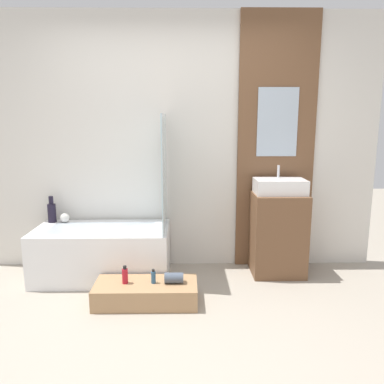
{
  "coord_description": "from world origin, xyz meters",
  "views": [
    {
      "loc": [
        0.12,
        -2.31,
        1.54
      ],
      "look_at": [
        0.17,
        0.73,
        0.96
      ],
      "focal_mm": 35.0,
      "sensor_mm": 36.0,
      "label": 1
    }
  ],
  "objects_px": {
    "vase_tall_dark": "(52,212)",
    "bottle_soap_secondary": "(153,277)",
    "wooden_step_bench": "(146,293)",
    "vase_round_light": "(65,218)",
    "bathtub": "(103,253)",
    "sink": "(280,186)",
    "bottle_soap_primary": "(125,275)"
  },
  "relations": [
    {
      "from": "sink",
      "to": "vase_round_light",
      "type": "bearing_deg",
      "value": 176.37
    },
    {
      "from": "wooden_step_bench",
      "to": "bottle_soap_secondary",
      "type": "xyz_separation_m",
      "value": [
        0.07,
        -0.0,
        0.14
      ]
    },
    {
      "from": "wooden_step_bench",
      "to": "vase_round_light",
      "type": "bearing_deg",
      "value": 139.9
    },
    {
      "from": "wooden_step_bench",
      "to": "vase_round_light",
      "type": "relative_size",
      "value": 9.27
    },
    {
      "from": "sink",
      "to": "bottle_soap_primary",
      "type": "distance_m",
      "value": 1.7
    },
    {
      "from": "bathtub",
      "to": "bottle_soap_primary",
      "type": "height_order",
      "value": "bathtub"
    },
    {
      "from": "bathtub",
      "to": "bottle_soap_secondary",
      "type": "xyz_separation_m",
      "value": [
        0.55,
        -0.54,
        -0.02
      ]
    },
    {
      "from": "sink",
      "to": "vase_tall_dark",
      "type": "relative_size",
      "value": 1.81
    },
    {
      "from": "bottle_soap_secondary",
      "to": "bottle_soap_primary",
      "type": "bearing_deg",
      "value": 180.0
    },
    {
      "from": "vase_tall_dark",
      "to": "bottle_soap_primary",
      "type": "xyz_separation_m",
      "value": [
        0.86,
        -0.77,
        -0.37
      ]
    },
    {
      "from": "vase_tall_dark",
      "to": "vase_round_light",
      "type": "distance_m",
      "value": 0.15
    },
    {
      "from": "wooden_step_bench",
      "to": "vase_round_light",
      "type": "distance_m",
      "value": 1.27
    },
    {
      "from": "vase_round_light",
      "to": "bottle_soap_secondary",
      "type": "bearing_deg",
      "value": -38.14
    },
    {
      "from": "wooden_step_bench",
      "to": "bottle_soap_secondary",
      "type": "bearing_deg",
      "value": -0.0
    },
    {
      "from": "wooden_step_bench",
      "to": "bottle_soap_primary",
      "type": "distance_m",
      "value": 0.24
    },
    {
      "from": "vase_round_light",
      "to": "vase_tall_dark",
      "type": "bearing_deg",
      "value": 177.52
    },
    {
      "from": "bathtub",
      "to": "sink",
      "type": "relative_size",
      "value": 2.64
    },
    {
      "from": "bathtub",
      "to": "vase_tall_dark",
      "type": "xyz_separation_m",
      "value": [
        -0.56,
        0.23,
        0.36
      ]
    },
    {
      "from": "wooden_step_bench",
      "to": "bottle_soap_primary",
      "type": "bearing_deg",
      "value": 180.0
    },
    {
      "from": "bottle_soap_secondary",
      "to": "bathtub",
      "type": "bearing_deg",
      "value": 135.34
    },
    {
      "from": "bathtub",
      "to": "bottle_soap_secondary",
      "type": "height_order",
      "value": "bathtub"
    },
    {
      "from": "sink",
      "to": "bottle_soap_secondary",
      "type": "relative_size",
      "value": 3.97
    },
    {
      "from": "bathtub",
      "to": "wooden_step_bench",
      "type": "relative_size",
      "value": 1.48
    },
    {
      "from": "bathtub",
      "to": "vase_tall_dark",
      "type": "relative_size",
      "value": 4.78
    },
    {
      "from": "wooden_step_bench",
      "to": "bathtub",
      "type": "bearing_deg",
      "value": 131.69
    },
    {
      "from": "bottle_soap_primary",
      "to": "bottle_soap_secondary",
      "type": "bearing_deg",
      "value": -0.0
    },
    {
      "from": "wooden_step_bench",
      "to": "vase_tall_dark",
      "type": "xyz_separation_m",
      "value": [
        -1.04,
        0.77,
        0.53
      ]
    },
    {
      "from": "vase_round_light",
      "to": "bottle_soap_primary",
      "type": "height_order",
      "value": "vase_round_light"
    },
    {
      "from": "vase_tall_dark",
      "to": "bottle_soap_secondary",
      "type": "xyz_separation_m",
      "value": [
        1.1,
        -0.77,
        -0.38
      ]
    },
    {
      "from": "wooden_step_bench",
      "to": "bottle_soap_secondary",
      "type": "distance_m",
      "value": 0.16
    },
    {
      "from": "bottle_soap_secondary",
      "to": "sink",
      "type": "bearing_deg",
      "value": 27.43
    },
    {
      "from": "sink",
      "to": "bottle_soap_secondary",
      "type": "distance_m",
      "value": 1.51
    }
  ]
}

